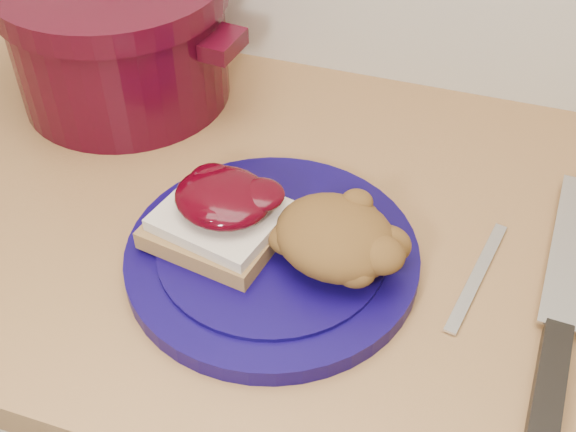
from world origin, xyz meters
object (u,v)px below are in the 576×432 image
(dutch_oven, at_px, (120,37))
(pepper_grinder, at_px, (134,28))
(chef_knife, at_px, (556,344))
(plate, at_px, (272,256))
(butter_knife, at_px, (477,276))

(dutch_oven, distance_m, pepper_grinder, 0.06)
(chef_knife, xyz_separation_m, pepper_grinder, (-0.57, 0.31, 0.05))
(plate, relative_size, dutch_oven, 0.87)
(chef_knife, relative_size, dutch_oven, 1.07)
(dutch_oven, bearing_deg, chef_knife, -24.53)
(dutch_oven, bearing_deg, pepper_grinder, 102.92)
(plate, distance_m, dutch_oven, 0.37)
(chef_knife, height_order, butter_knife, chef_knife)
(plate, xyz_separation_m, chef_knife, (0.28, -0.02, 0.00))
(chef_knife, height_order, dutch_oven, dutch_oven)
(dutch_oven, relative_size, pepper_grinder, 2.78)
(dutch_oven, bearing_deg, plate, -39.44)
(chef_knife, distance_m, dutch_oven, 0.61)
(butter_knife, bearing_deg, pepper_grinder, 74.23)
(butter_knife, relative_size, dutch_oven, 0.48)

